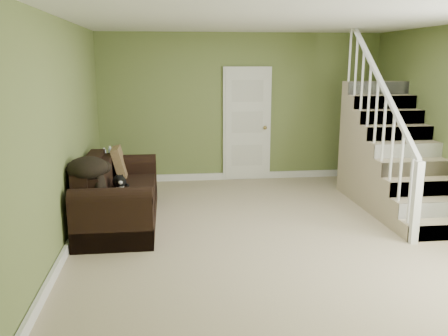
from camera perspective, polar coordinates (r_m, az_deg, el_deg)
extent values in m
cube|color=tan|center=(6.15, 5.97, -7.47)|extent=(5.00, 5.50, 0.01)
cube|color=white|center=(5.79, 6.59, 17.44)|extent=(5.00, 5.50, 0.01)
cube|color=olive|center=(8.51, 2.08, 7.25)|extent=(5.00, 0.04, 2.60)
cube|color=olive|center=(3.26, 17.16, -2.45)|extent=(5.00, 0.04, 2.60)
cube|color=olive|center=(5.80, -18.63, 3.97)|extent=(0.04, 5.50, 2.60)
cube|color=white|center=(8.69, 2.05, -0.93)|extent=(5.00, 0.04, 0.12)
cube|color=white|center=(6.10, -17.51, -7.60)|extent=(0.04, 5.50, 0.12)
cube|color=white|center=(8.52, 2.77, 5.29)|extent=(0.86, 0.05, 2.02)
cube|color=white|center=(8.51, 2.79, 5.21)|extent=(0.78, 0.04, 1.96)
sphere|color=olive|center=(8.53, 4.96, 4.86)|extent=(0.07, 0.07, 0.07)
cube|color=tan|center=(6.45, 24.67, -6.69)|extent=(1.00, 0.27, 0.20)
cylinder|color=white|center=(6.08, 21.53, -2.15)|extent=(0.04, 0.04, 0.90)
cube|color=tan|center=(6.64, 23.56, -5.14)|extent=(1.00, 0.27, 0.40)
cylinder|color=white|center=(6.26, 20.53, 0.25)|extent=(0.04, 0.04, 0.90)
cube|color=tan|center=(6.83, 22.50, -3.67)|extent=(1.00, 0.27, 0.60)
cylinder|color=white|center=(6.46, 19.58, 2.50)|extent=(0.04, 0.04, 0.90)
cube|color=tan|center=(7.04, 21.52, -2.29)|extent=(1.00, 0.27, 0.80)
cylinder|color=white|center=(6.67, 18.70, 4.61)|extent=(0.04, 0.04, 0.90)
cube|color=tan|center=(7.24, 20.59, -0.98)|extent=(1.00, 0.27, 1.00)
cylinder|color=white|center=(6.89, 17.86, 6.59)|extent=(0.04, 0.04, 0.90)
cube|color=tan|center=(7.46, 19.71, 0.26)|extent=(1.00, 0.27, 1.20)
cylinder|color=white|center=(7.12, 17.07, 8.44)|extent=(0.04, 0.04, 0.90)
cube|color=tan|center=(7.67, 18.88, 1.42)|extent=(1.00, 0.27, 1.40)
cylinder|color=white|center=(7.36, 16.32, 10.17)|extent=(0.04, 0.04, 0.90)
cube|color=tan|center=(7.89, 18.10, 2.52)|extent=(1.00, 0.27, 1.60)
cylinder|color=white|center=(7.60, 15.62, 11.80)|extent=(0.04, 0.04, 0.90)
cube|color=tan|center=(8.12, 17.36, 3.56)|extent=(1.00, 0.27, 1.80)
cylinder|color=white|center=(7.85, 14.95, 13.32)|extent=(0.04, 0.04, 0.90)
cube|color=white|center=(5.98, 22.10, -3.91)|extent=(0.09, 0.09, 1.00)
cube|color=white|center=(6.86, 18.12, 10.32)|extent=(0.06, 2.46, 1.84)
cube|color=black|center=(6.54, -12.33, -5.32)|extent=(0.93, 2.16, 0.25)
cube|color=black|center=(6.46, -11.56, -3.36)|extent=(0.71, 1.63, 0.22)
cube|color=black|center=(5.58, -13.31, -6.59)|extent=(0.93, 0.25, 0.61)
cube|color=black|center=(7.41, -11.72, -1.69)|extent=(0.93, 0.25, 0.61)
cylinder|color=black|center=(5.49, -13.47, -3.59)|extent=(0.93, 0.25, 0.25)
cylinder|color=black|center=(7.34, -11.83, 0.61)|extent=(0.93, 0.25, 0.25)
cube|color=black|center=(6.47, -15.75, -1.81)|extent=(0.20, 1.67, 0.62)
cube|color=black|center=(6.43, -14.45, -1.10)|extent=(0.14, 1.61, 0.34)
cube|color=black|center=(7.80, -13.46, -1.23)|extent=(0.47, 0.47, 0.56)
cylinder|color=silver|center=(7.68, -14.20, 1.40)|extent=(0.06, 0.06, 0.20)
cylinder|color=#284D9D|center=(7.68, -14.20, 1.40)|extent=(0.07, 0.07, 0.05)
cylinder|color=white|center=(7.65, -14.25, 2.25)|extent=(0.03, 0.03, 0.03)
cylinder|color=silver|center=(7.70, -13.14, 1.49)|extent=(0.06, 0.06, 0.20)
cylinder|color=#284D9D|center=(7.70, -13.14, 1.49)|extent=(0.07, 0.07, 0.05)
cylinder|color=white|center=(7.67, -13.19, 2.33)|extent=(0.03, 0.03, 0.03)
cylinder|color=silver|center=(7.81, -13.53, 1.64)|extent=(0.06, 0.06, 0.20)
cylinder|color=#284D9D|center=(7.81, -13.53, 1.64)|extent=(0.07, 0.07, 0.05)
cylinder|color=white|center=(7.79, -13.57, 2.46)|extent=(0.03, 0.03, 0.03)
ellipsoid|color=black|center=(6.48, -12.49, -1.60)|extent=(0.23, 0.34, 0.17)
ellipsoid|color=white|center=(6.42, -12.54, -2.02)|extent=(0.12, 0.15, 0.09)
sphere|color=black|center=(6.31, -12.65, -1.44)|extent=(0.13, 0.13, 0.11)
ellipsoid|color=white|center=(6.27, -12.68, -1.72)|extent=(0.07, 0.06, 0.05)
cone|color=black|center=(6.31, -12.96, -0.90)|extent=(0.05, 0.05, 0.05)
cone|color=black|center=(6.30, -12.38, -0.89)|extent=(0.05, 0.05, 0.05)
cylinder|color=black|center=(6.61, -11.64, -1.86)|extent=(0.13, 0.23, 0.03)
ellipsoid|color=yellow|center=(6.09, -11.08, -3.05)|extent=(0.14, 0.16, 0.05)
cube|color=#4F381F|center=(7.16, -12.44, 0.61)|extent=(0.24, 0.47, 0.48)
ellipsoid|color=black|center=(5.84, -16.14, 0.01)|extent=(0.56, 0.68, 0.26)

